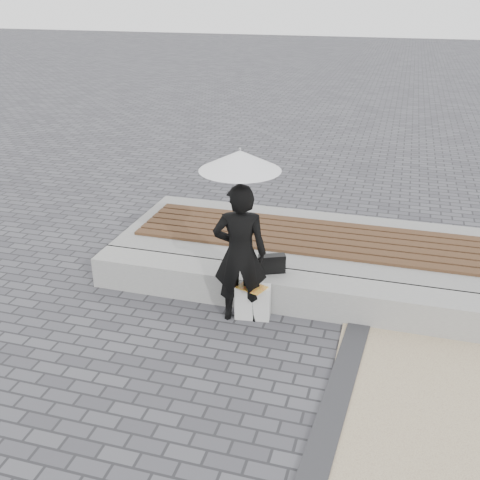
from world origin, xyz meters
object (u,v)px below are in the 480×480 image
Objects in this scene: woman at (240,254)px; parasol at (240,160)px; seating_ledge at (288,292)px; handbag at (272,264)px; canvas_tote at (253,302)px.

parasol reaches higher than woman.
handbag is at bearing 164.22° from seating_ledge.
woman is at bearing -140.20° from seating_ledge.
woman is 1.08m from parasol.
woman is 1.49× the size of parasol.
seating_ledge is 4.50× the size of parasol.
parasol is 1.70m from canvas_tote.
seating_ledge is 0.50m from canvas_tote.
canvas_tote is (-0.34, -0.36, 0.01)m from seating_ledge.
parasol is at bearing -143.98° from handbag.
parasol is 2.62× the size of canvas_tote.
woman is 0.63m from canvas_tote.
handbag is 0.76× the size of canvas_tote.
parasol is at bearing -140.20° from seating_ledge.
parasol reaches higher than seating_ledge.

